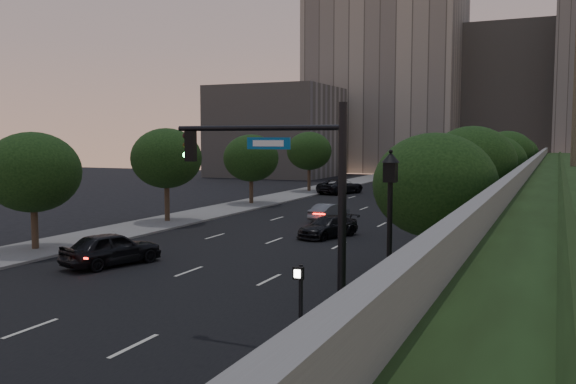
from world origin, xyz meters
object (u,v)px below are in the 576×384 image
at_px(traffic_signal_mast, 306,219).
at_px(sedan_near_left, 112,249).
at_px(sedan_near_right, 328,227).
at_px(pedestrian_c, 452,236).
at_px(sedan_mid_left, 329,212).
at_px(pedestrian_a, 429,282).
at_px(sedan_far_right, 429,198).
at_px(pedestrian_b, 468,243).
at_px(sedan_far_left, 341,186).
at_px(street_lamp, 389,236).

height_order(traffic_signal_mast, sedan_near_left, traffic_signal_mast).
bearing_deg(sedan_near_right, pedestrian_c, -0.33).
height_order(sedan_mid_left, pedestrian_a, pedestrian_a).
relative_size(sedan_near_left, sedan_far_right, 1.11).
distance_m(sedan_near_right, sedan_far_right, 19.73).
bearing_deg(sedan_far_right, sedan_near_left, -110.68).
height_order(sedan_near_left, sedan_near_right, sedan_near_left).
xyz_separation_m(traffic_signal_mast, sedan_far_right, (-3.67, 37.80, -2.94)).
relative_size(sedan_mid_left, pedestrian_a, 2.33).
bearing_deg(pedestrian_b, pedestrian_c, -58.25).
bearing_deg(sedan_far_left, street_lamp, 129.82).
bearing_deg(pedestrian_c, pedestrian_b, 118.91).
distance_m(sedan_near_left, pedestrian_b, 16.84).
bearing_deg(sedan_near_right, pedestrian_b, -10.05).
distance_m(pedestrian_a, pedestrian_c, 10.49).
bearing_deg(sedan_far_right, pedestrian_c, -81.34).
bearing_deg(traffic_signal_mast, street_lamp, 71.52).
relative_size(sedan_far_left, pedestrian_a, 3.48).
distance_m(sedan_near_right, pedestrian_c, 8.25).
relative_size(sedan_near_right, pedestrian_a, 2.68).
relative_size(sedan_far_left, pedestrian_c, 3.44).
distance_m(street_lamp, pedestrian_a, 2.21).
height_order(sedan_far_right, pedestrian_b, pedestrian_b).
distance_m(sedan_mid_left, pedestrian_a, 23.00).
bearing_deg(sedan_near_left, sedan_far_left, -68.73).
bearing_deg(sedan_far_right, sedan_far_left, 138.45).
distance_m(street_lamp, sedan_near_right, 15.99).
relative_size(traffic_signal_mast, sedan_far_right, 1.64).
height_order(traffic_signal_mast, pedestrian_b, traffic_signal_mast).
xyz_separation_m(street_lamp, sedan_near_right, (-7.40, 14.04, -1.99)).
distance_m(sedan_mid_left, pedestrian_b, 16.44).
distance_m(traffic_signal_mast, sedan_near_right, 19.41).
xyz_separation_m(sedan_near_left, sedan_near_right, (6.50, 11.86, -0.17)).
height_order(sedan_mid_left, sedan_far_right, sedan_far_right).
bearing_deg(sedan_far_right, sedan_mid_left, -115.69).
xyz_separation_m(pedestrian_a, pedestrian_b, (0.26, 8.24, 0.06)).
height_order(sedan_mid_left, sedan_near_right, sedan_near_right).
xyz_separation_m(sedan_mid_left, sedan_far_right, (4.77, 12.64, 0.09)).
bearing_deg(pedestrian_a, sedan_near_right, -80.74).
xyz_separation_m(sedan_far_left, pedestrian_b, (17.64, -32.79, 0.24)).
relative_size(traffic_signal_mast, pedestrian_c, 4.18).
distance_m(street_lamp, pedestrian_c, 11.40).
bearing_deg(pedestrian_c, sedan_near_left, 34.95).
xyz_separation_m(sedan_mid_left, pedestrian_a, (11.05, -20.17, 0.34)).
bearing_deg(sedan_near_right, sedan_far_right, 102.48).
relative_size(traffic_signal_mast, sedan_near_right, 1.58).
relative_size(sedan_mid_left, sedan_far_right, 0.90).
bearing_deg(sedan_far_left, pedestrian_b, 136.98).
height_order(sedan_near_left, sedan_far_right, sedan_near_left).
height_order(traffic_signal_mast, street_lamp, traffic_signal_mast).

